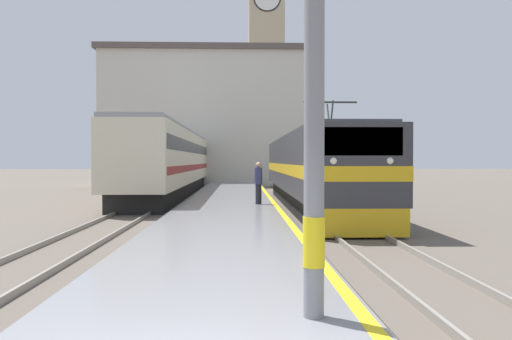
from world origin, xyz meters
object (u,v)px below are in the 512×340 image
object	(u,v)px
locomotive_train	(311,170)
clock_tower	(266,57)
person_on_platform	(258,182)
passenger_train	(182,161)

from	to	relation	value
locomotive_train	clock_tower	distance (m)	37.63
person_on_platform	clock_tower	world-z (taller)	clock_tower
clock_tower	locomotive_train	bearing A→B (deg)	-89.45
person_on_platform	passenger_train	bearing A→B (deg)	107.44
locomotive_train	passenger_train	distance (m)	16.10
clock_tower	person_on_platform	bearing A→B (deg)	-93.45
locomotive_train	person_on_platform	xyz separation A→B (m)	(-2.62, -2.43, -0.47)
locomotive_train	passenger_train	world-z (taller)	locomotive_train
passenger_train	locomotive_train	bearing A→B (deg)	-60.98
person_on_platform	clock_tower	xyz separation A→B (m)	(2.28, 37.84, 13.19)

